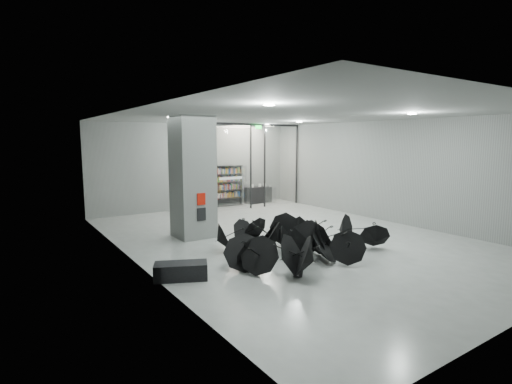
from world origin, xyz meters
TOP-DOWN VIEW (x-y plane):
  - room at (0.00, 0.00)m, footprint 14.00×14.02m
  - column at (-2.50, 2.00)m, footprint 1.20×1.20m
  - fire_cabinet at (-2.50, 1.38)m, footprint 0.28×0.04m
  - info_panel at (-2.50, 1.38)m, footprint 0.30×0.03m
  - exit_sign at (2.40, 5.30)m, footprint 0.30×0.06m
  - glass_partition at (2.39, 5.50)m, footprint 5.06×0.08m
  - bench at (-4.50, -1.60)m, footprint 1.32×0.99m
  - bookshelf at (1.39, 6.75)m, footprint 1.85×0.57m
  - shop_counter at (3.30, 6.65)m, footprint 1.42×0.64m
  - umbrella_cluster at (-1.27, -1.74)m, footprint 5.42×4.41m

SIDE VIEW (x-z plane):
  - bench at x=-4.50m, z-range 0.00..0.39m
  - umbrella_cluster at x=-1.27m, z-range -0.35..0.98m
  - shop_counter at x=3.30m, z-range 0.00..0.83m
  - info_panel at x=-2.50m, z-range 0.64..1.06m
  - bookshelf at x=1.39m, z-range 0.00..2.00m
  - fire_cabinet at x=-2.50m, z-range 1.16..1.54m
  - column at x=-2.50m, z-range 0.00..4.00m
  - glass_partition at x=2.39m, z-range 0.18..4.18m
  - room at x=0.00m, z-range 0.84..4.85m
  - exit_sign at x=2.40m, z-range 3.74..3.90m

